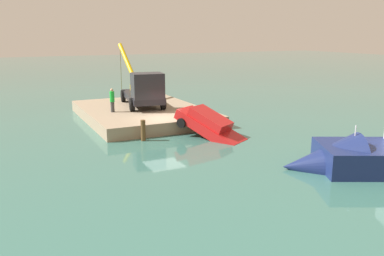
{
  "coord_description": "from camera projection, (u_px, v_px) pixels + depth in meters",
  "views": [
    {
      "loc": [
        25.49,
        -10.21,
        6.57
      ],
      "look_at": [
        2.24,
        1.11,
        0.51
      ],
      "focal_mm": 37.96,
      "sensor_mm": 36.0,
      "label": 1
    }
  ],
  "objects": [
    {
      "name": "ground",
      "position": [
        164.0,
        130.0,
        28.16
      ],
      "size": [
        200.0,
        200.0,
        0.0
      ],
      "primitive_type": "plane",
      "color": "#386B60"
    },
    {
      "name": "dock",
      "position": [
        142.0,
        113.0,
        31.92
      ],
      "size": [
        11.9,
        8.72,
        0.85
      ],
      "primitive_type": "cube",
      "color": "gray",
      "rests_on": "ground"
    },
    {
      "name": "crane_truck",
      "position": [
        144.0,
        90.0,
        31.81
      ],
      "size": [
        9.22,
        3.44,
        4.85
      ],
      "color": "black",
      "rests_on": "dock"
    },
    {
      "name": "dock_worker",
      "position": [
        112.0,
        100.0,
        29.95
      ],
      "size": [
        0.34,
        0.34,
        1.76
      ],
      "color": "#3C3C3C",
      "rests_on": "dock"
    },
    {
      "name": "salvaged_car",
      "position": [
        210.0,
        126.0,
        26.08
      ],
      "size": [
        4.84,
        3.82,
        2.71
      ],
      "color": "red",
      "rests_on": "ground"
    },
    {
      "name": "piling_near",
      "position": [
        143.0,
        130.0,
        25.25
      ],
      "size": [
        0.3,
        0.3,
        1.32
      ],
      "primitive_type": "cylinder",
      "color": "brown",
      "rests_on": "ground"
    },
    {
      "name": "piling_mid",
      "position": [
        201.0,
        121.0,
        26.82
      ],
      "size": [
        0.29,
        0.29,
        1.85
      ],
      "primitive_type": "cylinder",
      "color": "brown",
      "rests_on": "ground"
    }
  ]
}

